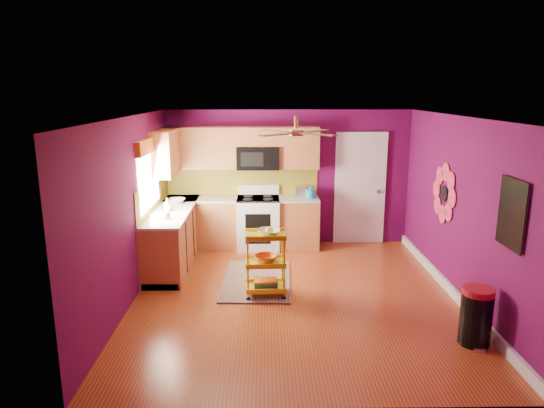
{
  "coord_description": "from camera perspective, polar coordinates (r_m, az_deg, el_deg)",
  "views": [
    {
      "loc": [
        -0.41,
        -6.38,
        2.84
      ],
      "look_at": [
        -0.32,
        0.4,
        1.24
      ],
      "focal_mm": 32.0,
      "sensor_mm": 36.0,
      "label": 1
    }
  ],
  "objects": [
    {
      "name": "shag_rug",
      "position": [
        7.48,
        -1.81,
        -8.96
      ],
      "size": [
        1.07,
        1.68,
        0.02
      ],
      "primitive_type": "cube",
      "rotation": [
        0.0,
        0.0,
        -0.03
      ],
      "color": "black",
      "rests_on": "ground"
    },
    {
      "name": "trash_can",
      "position": [
        6.1,
        22.87,
        -12.07
      ],
      "size": [
        0.46,
        0.46,
        0.68
      ],
      "color": "black",
      "rests_on": "ground"
    },
    {
      "name": "rolling_cart",
      "position": [
        6.8,
        -0.68,
        -6.71
      ],
      "size": [
        0.57,
        0.43,
        1.01
      ],
      "color": "gold",
      "rests_on": "ground"
    },
    {
      "name": "left_window",
      "position": [
        7.73,
        -14.32,
        4.63
      ],
      "size": [
        0.08,
        1.35,
        1.08
      ],
      "color": "white",
      "rests_on": "ground"
    },
    {
      "name": "ceiling_fan",
      "position": [
        6.62,
        2.84,
        8.47
      ],
      "size": [
        1.01,
        1.01,
        0.26
      ],
      "color": "#BF8C3F",
      "rests_on": "ground"
    },
    {
      "name": "ground",
      "position": [
        7.0,
        2.73,
        -10.71
      ],
      "size": [
        5.0,
        5.0,
        0.0
      ],
      "primitive_type": "plane",
      "color": "maroon",
      "rests_on": "ground"
    },
    {
      "name": "counter_cup",
      "position": [
        7.51,
        -12.38,
        -1.31
      ],
      "size": [
        0.13,
        0.13,
        0.1
      ],
      "primitive_type": "imported",
      "color": "white",
      "rests_on": "lower_cabinets"
    },
    {
      "name": "electric_range",
      "position": [
        8.87,
        -1.63,
        -2.16
      ],
      "size": [
        0.76,
        0.66,
        1.13
      ],
      "color": "white",
      "rests_on": "ground"
    },
    {
      "name": "room_envelope",
      "position": [
        6.51,
        3.12,
        2.54
      ],
      "size": [
        4.54,
        5.04,
        2.52
      ],
      "color": "#570A44",
      "rests_on": "ground"
    },
    {
      "name": "panel_door",
      "position": [
        9.2,
        10.3,
        1.66
      ],
      "size": [
        0.95,
        0.11,
        2.15
      ],
      "color": "white",
      "rests_on": "ground"
    },
    {
      "name": "teal_kettle",
      "position": [
        8.76,
        4.58,
        1.24
      ],
      "size": [
        0.18,
        0.18,
        0.21
      ],
      "color": "#167AA6",
      "rests_on": "lower_cabinets"
    },
    {
      "name": "counter_dish",
      "position": [
        8.54,
        -11.13,
        0.39
      ],
      "size": [
        0.29,
        0.29,
        0.07
      ],
      "primitive_type": "imported",
      "color": "white",
      "rests_on": "lower_cabinets"
    },
    {
      "name": "right_wall_art",
      "position": [
        6.74,
        22.32,
        0.29
      ],
      "size": [
        0.04,
        2.74,
        1.04
      ],
      "color": "black",
      "rests_on": "ground"
    },
    {
      "name": "soap_bottle_a",
      "position": [
        8.0,
        -12.24,
        -0.04
      ],
      "size": [
        0.09,
        0.09,
        0.2
      ],
      "primitive_type": "imported",
      "color": "#EA3F72",
      "rests_on": "lower_cabinets"
    },
    {
      "name": "lower_cabinets",
      "position": [
        8.59,
        -6.98,
        -3.11
      ],
      "size": [
        2.81,
        2.31,
        0.94
      ],
      "color": "#9A522A",
      "rests_on": "ground"
    },
    {
      "name": "soap_bottle_b",
      "position": [
        7.96,
        -12.16,
        -0.27
      ],
      "size": [
        0.12,
        0.12,
        0.16
      ],
      "primitive_type": "imported",
      "color": "white",
      "rests_on": "lower_cabinets"
    },
    {
      "name": "upper_cabinetry",
      "position": [
        8.65,
        -6.3,
        6.27
      ],
      "size": [
        2.8,
        2.3,
        1.26
      ],
      "color": "#9A522A",
      "rests_on": "ground"
    },
    {
      "name": "toaster",
      "position": [
        8.87,
        3.45,
        1.45
      ],
      "size": [
        0.22,
        0.15,
        0.18
      ],
      "primitive_type": "cube",
      "color": "beige",
      "rests_on": "lower_cabinets"
    }
  ]
}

